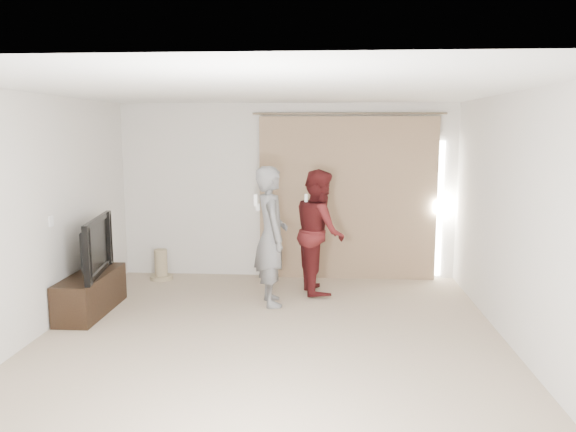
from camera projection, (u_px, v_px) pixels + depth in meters
The scene contains 10 objects.
floor at pixel (269, 343), 5.89m from camera, with size 5.50×5.50×0.00m, color tan.
wall_back at pixel (287, 191), 8.40m from camera, with size 5.00×0.04×2.60m, color silver.
wall_left at pixel (30, 218), 5.86m from camera, with size 0.04×5.50×2.60m.
ceiling at pixel (267, 90), 5.49m from camera, with size 5.00×5.50×0.01m, color white.
curtain at pixel (348, 198), 8.28m from camera, with size 2.80×0.11×2.46m.
tv_console at pixel (91, 293), 6.83m from camera, with size 0.43×1.25×0.48m, color black.
tv at pixel (88, 246), 6.74m from camera, with size 1.20×0.16×0.69m, color black.
scratching_post at pixel (161, 267), 8.35m from camera, with size 0.34×0.34×0.45m.
person_man at pixel (271, 236), 7.07m from camera, with size 0.58×0.73×1.77m.
person_woman at pixel (319, 231), 7.63m from camera, with size 0.80×0.94×1.69m.
Camera 1 is at (0.58, -5.59, 2.22)m, focal length 35.00 mm.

